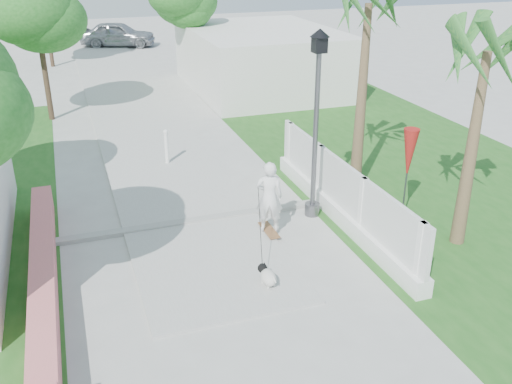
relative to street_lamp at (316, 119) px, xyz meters
name	(u,v)px	position (x,y,z in m)	size (l,w,h in m)	color
path_strip	(121,88)	(-2.90, 14.50, -2.40)	(3.20, 36.00, 0.06)	#B7B7B2
curb	(192,221)	(-2.90, 0.50, -2.38)	(6.50, 0.25, 0.10)	#999993
grass_right	(401,160)	(4.10, 2.50, -2.42)	(8.00, 20.00, 0.01)	#20561B
pink_wall	(43,294)	(-6.20, -1.95, -2.11)	(0.45, 8.20, 0.80)	#D86E72
lattice_fence	(341,200)	(0.50, -0.50, -1.88)	(0.35, 7.00, 1.50)	white
building_right	(261,59)	(3.10, 12.50, -1.13)	(6.00, 8.00, 2.60)	silver
street_lamp	(316,119)	(0.00, 0.00, 0.00)	(0.44, 0.44, 4.44)	#59595E
bollard	(166,146)	(-2.70, 4.50, -1.84)	(0.14, 0.14, 1.09)	white
patio_umbrella	(409,155)	(1.90, -1.00, -0.74)	(0.36, 0.36, 2.30)	#59595E
tree_path_left	(37,13)	(-5.88, 10.48, 1.39)	(3.40, 3.40, 5.23)	#4C3826
tree_path_right	(187,5)	(0.32, 14.48, 1.07)	(3.00, 3.00, 4.79)	#4C3826
palm_far	(368,17)	(1.70, 1.00, 2.06)	(1.80, 1.80, 5.30)	brown
palm_near	(486,64)	(2.50, -2.30, 1.53)	(1.80, 1.80, 4.70)	brown
skateboarder	(264,216)	(-1.68, -1.18, -1.63)	(1.12, 2.28, 1.76)	brown
dog	(267,276)	(-2.11, -2.60, -2.19)	(0.37, 0.63, 0.44)	silver
parked_car	(118,34)	(-1.70, 25.40, -1.67)	(1.79, 4.46, 1.52)	#B1B2B9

